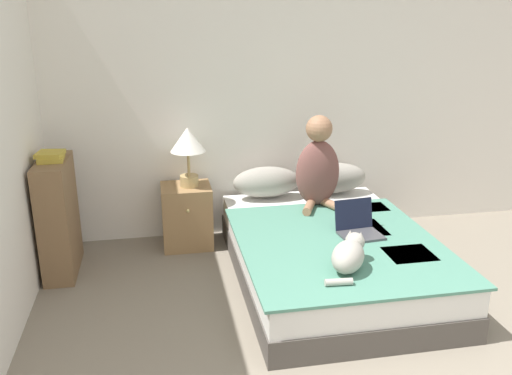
{
  "coord_description": "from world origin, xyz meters",
  "views": [
    {
      "loc": [
        -1.1,
        -1.08,
        1.97
      ],
      "look_at": [
        -0.41,
        2.56,
        0.74
      ],
      "focal_mm": 38.0,
      "sensor_mm": 36.0,
      "label": 1
    }
  ],
  "objects_px": {
    "pillow_far": "(334,178)",
    "laptop_open": "(358,228)",
    "book_stack_top": "(51,156)",
    "bed": "(330,256)",
    "person_sitting": "(318,166)",
    "cat_tabby": "(349,254)",
    "bookshelf": "(58,217)",
    "nightstand": "(187,216)",
    "pillow_near": "(266,182)",
    "table_lamp": "(188,145)"
  },
  "relations": [
    {
      "from": "cat_tabby",
      "to": "bed",
      "type": "bearing_deg",
      "value": 26.43
    },
    {
      "from": "bed",
      "to": "pillow_near",
      "type": "height_order",
      "value": "pillow_near"
    },
    {
      "from": "bed",
      "to": "cat_tabby",
      "type": "distance_m",
      "value": 0.68
    },
    {
      "from": "pillow_near",
      "to": "laptop_open",
      "type": "relative_size",
      "value": 1.82
    },
    {
      "from": "pillow_near",
      "to": "pillow_far",
      "type": "xyz_separation_m",
      "value": [
        0.62,
        0.0,
        0.0
      ]
    },
    {
      "from": "person_sitting",
      "to": "cat_tabby",
      "type": "height_order",
      "value": "person_sitting"
    },
    {
      "from": "book_stack_top",
      "to": "bed",
      "type": "bearing_deg",
      "value": -14.71
    },
    {
      "from": "bookshelf",
      "to": "nightstand",
      "type": "bearing_deg",
      "value": 16.88
    },
    {
      "from": "nightstand",
      "to": "table_lamp",
      "type": "bearing_deg",
      "value": -13.6
    },
    {
      "from": "person_sitting",
      "to": "laptop_open",
      "type": "bearing_deg",
      "value": -79.94
    },
    {
      "from": "book_stack_top",
      "to": "pillow_near",
      "type": "bearing_deg",
      "value": 11.14
    },
    {
      "from": "laptop_open",
      "to": "table_lamp",
      "type": "relative_size",
      "value": 0.64
    },
    {
      "from": "pillow_far",
      "to": "nightstand",
      "type": "bearing_deg",
      "value": -178.5
    },
    {
      "from": "person_sitting",
      "to": "table_lamp",
      "type": "distance_m",
      "value": 1.09
    },
    {
      "from": "book_stack_top",
      "to": "person_sitting",
      "type": "bearing_deg",
      "value": 1.27
    },
    {
      "from": "bed",
      "to": "cat_tabby",
      "type": "height_order",
      "value": "cat_tabby"
    },
    {
      "from": "laptop_open",
      "to": "nightstand",
      "type": "xyz_separation_m",
      "value": [
        -1.2,
        0.91,
        -0.17
      ]
    },
    {
      "from": "nightstand",
      "to": "bookshelf",
      "type": "relative_size",
      "value": 0.6
    },
    {
      "from": "nightstand",
      "to": "book_stack_top",
      "type": "relative_size",
      "value": 2.27
    },
    {
      "from": "cat_tabby",
      "to": "book_stack_top",
      "type": "relative_size",
      "value": 1.7
    },
    {
      "from": "pillow_far",
      "to": "bookshelf",
      "type": "height_order",
      "value": "bookshelf"
    },
    {
      "from": "person_sitting",
      "to": "book_stack_top",
      "type": "bearing_deg",
      "value": -178.73
    },
    {
      "from": "bed",
      "to": "nightstand",
      "type": "relative_size",
      "value": 3.76
    },
    {
      "from": "pillow_near",
      "to": "cat_tabby",
      "type": "distance_m",
      "value": 1.49
    },
    {
      "from": "cat_tabby",
      "to": "nightstand",
      "type": "xyz_separation_m",
      "value": [
        -0.93,
        1.43,
        -0.22
      ]
    },
    {
      "from": "cat_tabby",
      "to": "book_stack_top",
      "type": "bearing_deg",
      "value": 93.79
    },
    {
      "from": "pillow_far",
      "to": "cat_tabby",
      "type": "bearing_deg",
      "value": -104.94
    },
    {
      "from": "bed",
      "to": "table_lamp",
      "type": "height_order",
      "value": "table_lamp"
    },
    {
      "from": "bookshelf",
      "to": "pillow_far",
      "type": "bearing_deg",
      "value": 8.25
    },
    {
      "from": "cat_tabby",
      "to": "book_stack_top",
      "type": "height_order",
      "value": "book_stack_top"
    },
    {
      "from": "pillow_far",
      "to": "table_lamp",
      "type": "relative_size",
      "value": 1.17
    },
    {
      "from": "pillow_far",
      "to": "bookshelf",
      "type": "relative_size",
      "value": 0.66
    },
    {
      "from": "table_lamp",
      "to": "bookshelf",
      "type": "bearing_deg",
      "value": -164.05
    },
    {
      "from": "laptop_open",
      "to": "book_stack_top",
      "type": "bearing_deg",
      "value": 158.58
    },
    {
      "from": "laptop_open",
      "to": "book_stack_top",
      "type": "relative_size",
      "value": 1.35
    },
    {
      "from": "pillow_far",
      "to": "laptop_open",
      "type": "relative_size",
      "value": 1.82
    },
    {
      "from": "laptop_open",
      "to": "pillow_far",
      "type": "bearing_deg",
      "value": 76.55
    },
    {
      "from": "cat_tabby",
      "to": "bookshelf",
      "type": "height_order",
      "value": "bookshelf"
    },
    {
      "from": "bed",
      "to": "person_sitting",
      "type": "height_order",
      "value": "person_sitting"
    },
    {
      "from": "table_lamp",
      "to": "laptop_open",
      "type": "bearing_deg",
      "value": -37.89
    },
    {
      "from": "pillow_far",
      "to": "table_lamp",
      "type": "height_order",
      "value": "table_lamp"
    },
    {
      "from": "cat_tabby",
      "to": "bookshelf",
      "type": "bearing_deg",
      "value": 93.79
    },
    {
      "from": "nightstand",
      "to": "pillow_near",
      "type": "bearing_deg",
      "value": 2.82
    },
    {
      "from": "nightstand",
      "to": "book_stack_top",
      "type": "xyz_separation_m",
      "value": [
        -0.99,
        -0.3,
        0.66
      ]
    },
    {
      "from": "cat_tabby",
      "to": "laptop_open",
      "type": "bearing_deg",
      "value": 7.35
    },
    {
      "from": "pillow_near",
      "to": "person_sitting",
      "type": "relative_size",
      "value": 0.77
    },
    {
      "from": "cat_tabby",
      "to": "nightstand",
      "type": "bearing_deg",
      "value": 67.29
    },
    {
      "from": "laptop_open",
      "to": "cat_tabby",
      "type": "bearing_deg",
      "value": -122.7
    },
    {
      "from": "nightstand",
      "to": "book_stack_top",
      "type": "height_order",
      "value": "book_stack_top"
    },
    {
      "from": "laptop_open",
      "to": "person_sitting",
      "type": "bearing_deg",
      "value": 94.28
    }
  ]
}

